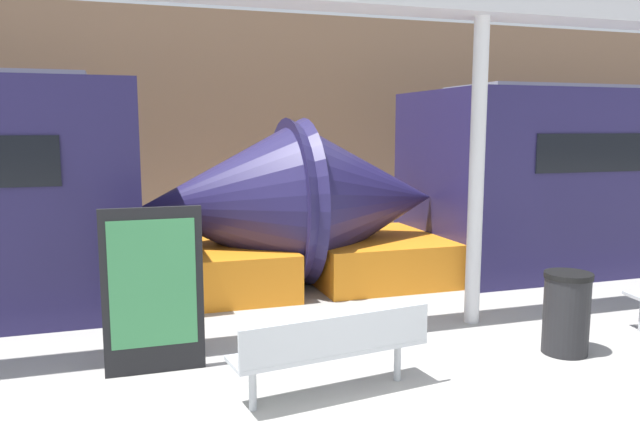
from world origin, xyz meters
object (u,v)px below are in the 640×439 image
Objects in this scene: bench_near at (333,345)px; trash_bin at (566,313)px; poster_board at (153,290)px; support_column_near at (477,174)px.

trash_bin is at bearing -1.78° from bench_near.
bench_near is 2.85m from trash_bin.
trash_bin is 4.45m from poster_board.
support_column_near is (3.97, 0.48, 1.04)m from poster_board.
trash_bin is at bearing -73.80° from support_column_near.
poster_board is at bearing 135.60° from bench_near.
trash_bin is 0.24× the size of support_column_near.
bench_near is 1.13× the size of poster_board.
support_column_near is at bearing 25.41° from bench_near.
bench_near is 2.12× the size of trash_bin.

